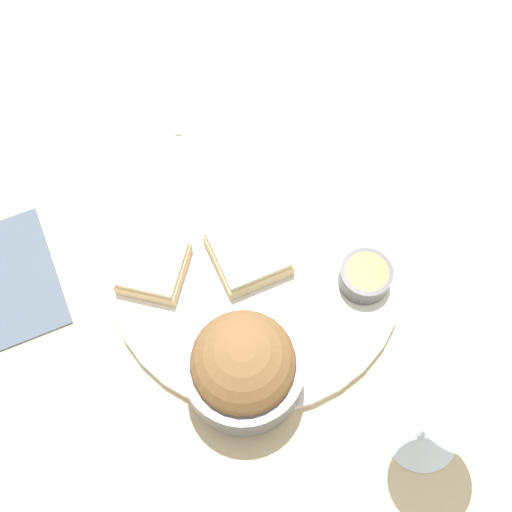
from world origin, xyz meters
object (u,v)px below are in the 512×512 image
Objects in this scene: salad_bowl at (243,366)px; wine_glass at (448,414)px; cheese_toast_far at (153,267)px; sauce_ramekin at (365,276)px; fork at (170,75)px; napkin at (3,281)px; cheese_toast_near at (248,252)px.

wine_glass reaches higher than salad_bowl.
wine_glass is (0.21, 0.24, 0.08)m from cheese_toast_far.
cheese_toast_far is (-0.13, -0.08, -0.03)m from salad_bowl.
sauce_ramekin is 0.30× the size of fork.
wine_glass is 0.86× the size of napkin.
salad_bowl is 1.32× the size of cheese_toast_far.
sauce_ramekin reaches higher than napkin.
sauce_ramekin is 0.18m from wine_glass.
salad_bowl is 0.17m from sauce_ramekin.
wine_glass reaches higher than sauce_ramekin.
sauce_ramekin is 0.32× the size of napkin.
salad_bowl is 0.19m from wine_glass.
fork is at bearing -168.45° from cheese_toast_near.
wine_glass is at bearing 21.66° from fork.
fork is (-0.32, -0.17, -0.03)m from sauce_ramekin.
sauce_ramekin is 0.37m from fork.
fork is (-0.40, -0.03, -0.05)m from salad_bowl.
sauce_ramekin reaches higher than fork.
fork is (-0.49, -0.19, -0.10)m from wine_glass.
fork is (-0.27, -0.06, -0.02)m from cheese_toast_near.
sauce_ramekin is 0.22m from cheese_toast_far.
cheese_toast_far reaches higher than fork.
cheese_toast_near is at bearing 90.41° from cheese_toast_far.
cheese_toast_far is (0.00, -0.10, -0.00)m from cheese_toast_near.
wine_glass is at bearing 32.94° from cheese_toast_near.
salad_bowl is at bearing -60.10° from sauce_ramekin.
wine_glass reaches higher than fork.
cheese_toast_far is at bearing -102.36° from sauce_ramekin.
sauce_ramekin is 0.62× the size of cheese_toast_far.
sauce_ramekin is at bearing -172.93° from wine_glass.
cheese_toast_near is (-0.05, -0.12, -0.00)m from sauce_ramekin.
cheese_toast_far is 0.48× the size of fork.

